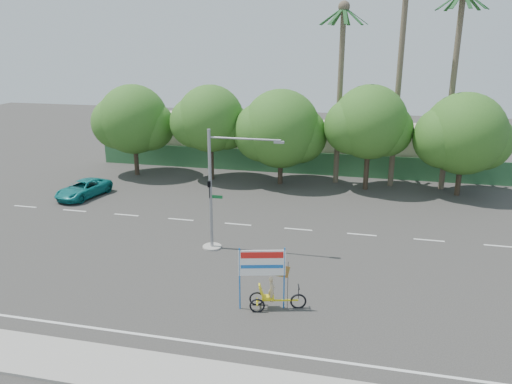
# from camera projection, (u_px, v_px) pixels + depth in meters

# --- Properties ---
(ground) EXTENTS (120.00, 120.00, 0.00)m
(ground) POSITION_uv_depth(u_px,v_px,m) (235.00, 284.00, 24.92)
(ground) COLOR #33302D
(ground) RESTS_ON ground
(sidewalk_near) EXTENTS (50.00, 2.40, 0.12)m
(sidewalk_near) POSITION_uv_depth(u_px,v_px,m) (181.00, 378.00, 17.92)
(sidewalk_near) COLOR gray
(sidewalk_near) RESTS_ON ground
(fence) EXTENTS (38.00, 0.08, 2.00)m
(fence) POSITION_uv_depth(u_px,v_px,m) (298.00, 163.00, 44.62)
(fence) COLOR #336B3D
(fence) RESTS_ON ground
(building_left) EXTENTS (12.00, 8.00, 4.00)m
(building_left) POSITION_uv_depth(u_px,v_px,m) (207.00, 138.00, 50.65)
(building_left) COLOR beige
(building_left) RESTS_ON ground
(building_right) EXTENTS (14.00, 8.00, 3.60)m
(building_right) POSITION_uv_depth(u_px,v_px,m) (390.00, 148.00, 46.86)
(building_right) COLOR beige
(building_right) RESTS_ON ground
(tree_far_left) EXTENTS (7.14, 6.00, 7.96)m
(tree_far_left) POSITION_uv_depth(u_px,v_px,m) (133.00, 122.00, 43.25)
(tree_far_left) COLOR #473828
(tree_far_left) RESTS_ON ground
(tree_left) EXTENTS (6.66, 5.60, 8.07)m
(tree_left) POSITION_uv_depth(u_px,v_px,m) (210.00, 121.00, 41.67)
(tree_left) COLOR #473828
(tree_left) RESTS_ON ground
(tree_center) EXTENTS (7.62, 6.40, 7.85)m
(tree_center) POSITION_uv_depth(u_px,v_px,m) (280.00, 131.00, 40.56)
(tree_center) COLOR #473828
(tree_center) RESTS_ON ground
(tree_right) EXTENTS (6.90, 5.80, 8.36)m
(tree_right) POSITION_uv_depth(u_px,v_px,m) (369.00, 125.00, 38.83)
(tree_right) COLOR #473828
(tree_right) RESTS_ON ground
(tree_far_right) EXTENTS (7.38, 6.20, 7.94)m
(tree_far_right) POSITION_uv_depth(u_px,v_px,m) (463.00, 136.00, 37.51)
(tree_far_right) COLOR #473828
(tree_far_right) RESTS_ON ground
(palm_tall) EXTENTS (3.73, 3.79, 17.45)m
(palm_tall) POSITION_uv_depth(u_px,v_px,m) (401.00, 55.00, 38.23)
(palm_tall) COLOR #70604C
(palm_tall) RESTS_ON ground
(palm_mid) EXTENTS (3.73, 3.79, 15.45)m
(palm_mid) POSITION_uv_depth(u_px,v_px,m) (454.00, 70.00, 37.69)
(palm_mid) COLOR #70604C
(palm_mid) RESTS_ON ground
(palm_short) EXTENTS (3.73, 3.79, 14.45)m
(palm_short) POSITION_uv_depth(u_px,v_px,m) (341.00, 75.00, 39.67)
(palm_short) COLOR #70604C
(palm_short) RESTS_ON ground
(traffic_signal) EXTENTS (4.72, 1.10, 7.00)m
(traffic_signal) POSITION_uv_depth(u_px,v_px,m) (216.00, 201.00, 28.23)
(traffic_signal) COLOR gray
(traffic_signal) RESTS_ON ground
(trike_billboard) EXTENTS (3.00, 1.13, 3.02)m
(trike_billboard) POSITION_uv_depth(u_px,v_px,m) (268.00, 284.00, 22.30)
(trike_billboard) COLOR black
(trike_billboard) RESTS_ON ground
(pickup_truck) EXTENTS (3.08, 5.02, 1.30)m
(pickup_truck) POSITION_uv_depth(u_px,v_px,m) (83.00, 189.00, 38.20)
(pickup_truck) COLOR #117776
(pickup_truck) RESTS_ON ground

